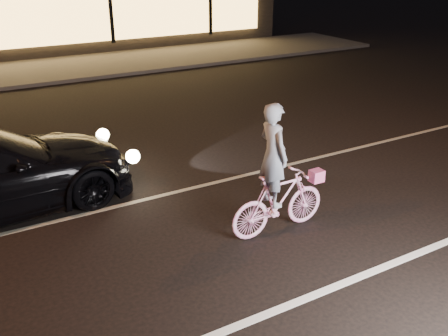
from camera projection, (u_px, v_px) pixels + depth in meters
ground at (147, 272)px, 6.67m from camera, size 90.00×90.00×0.00m
lane_stripe_far at (102, 210)px, 8.26m from camera, size 60.00×0.10×0.01m
sidewalk at (4, 75)px, 16.98m from camera, size 30.00×4.00×0.12m
cyclist at (277, 188)px, 7.36m from camera, size 1.63×0.56×2.05m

